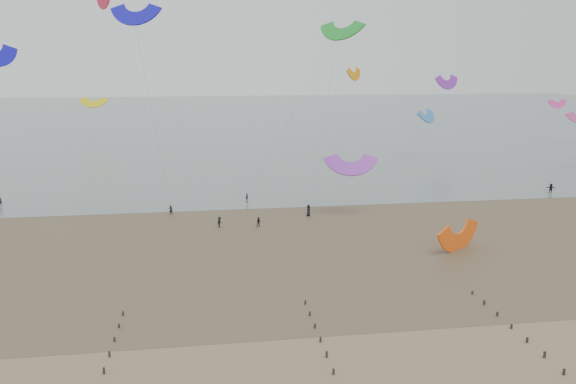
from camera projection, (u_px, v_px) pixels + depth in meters
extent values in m
plane|color=brown|center=(282.00, 370.00, 44.93)|extent=(500.00, 500.00, 0.00)
plane|color=#475654|center=(221.00, 118.00, 237.62)|extent=(500.00, 500.00, 0.00)
plane|color=#473A28|center=(249.00, 237.00, 78.65)|extent=(500.00, 500.00, 0.00)
ellipsoid|color=slate|center=(100.00, 279.00, 63.66)|extent=(23.60, 14.36, 0.01)
ellipsoid|color=slate|center=(329.00, 227.00, 83.18)|extent=(33.64, 18.32, 0.01)
ellipsoid|color=slate|center=(567.00, 234.00, 79.99)|extent=(19.65, 13.67, 0.01)
cube|color=black|center=(104.00, 371.00, 44.38)|extent=(0.16, 0.16, 0.57)
cube|color=black|center=(110.00, 355.00, 46.92)|extent=(0.16, 0.16, 0.54)
cube|color=black|center=(114.00, 340.00, 49.46)|extent=(0.16, 0.16, 0.51)
cube|color=black|center=(119.00, 326.00, 52.00)|extent=(0.16, 0.16, 0.48)
cube|color=black|center=(123.00, 314.00, 54.54)|extent=(0.16, 0.16, 0.45)
cube|color=black|center=(334.00, 372.00, 44.31)|extent=(0.16, 0.16, 0.59)
cube|color=black|center=(327.00, 355.00, 46.84)|extent=(0.16, 0.16, 0.57)
cube|color=black|center=(321.00, 340.00, 49.38)|extent=(0.16, 0.16, 0.54)
cube|color=black|center=(315.00, 326.00, 51.92)|extent=(0.16, 0.16, 0.51)
cube|color=black|center=(310.00, 314.00, 54.46)|extent=(0.16, 0.16, 0.48)
cube|color=black|center=(305.00, 303.00, 57.00)|extent=(0.16, 0.16, 0.45)
cube|color=black|center=(564.00, 372.00, 44.23)|extent=(0.16, 0.16, 0.62)
cube|color=black|center=(545.00, 355.00, 46.77)|extent=(0.16, 0.16, 0.59)
cube|color=black|center=(527.00, 340.00, 49.31)|extent=(0.16, 0.16, 0.57)
cube|color=black|center=(511.00, 327.00, 51.84)|extent=(0.16, 0.16, 0.54)
cube|color=black|center=(497.00, 314.00, 54.38)|extent=(0.16, 0.16, 0.51)
cube|color=black|center=(484.00, 303.00, 56.92)|extent=(0.16, 0.16, 0.48)
cube|color=black|center=(472.00, 293.00, 59.46)|extent=(0.16, 0.16, 0.45)
imported|color=black|center=(171.00, 210.00, 89.91)|extent=(0.62, 0.46, 1.57)
imported|color=black|center=(247.00, 198.00, 97.61)|extent=(0.50, 0.97, 1.59)
imported|color=black|center=(220.00, 222.00, 83.04)|extent=(1.11, 1.21, 1.63)
imported|color=black|center=(259.00, 222.00, 83.24)|extent=(0.77, 0.62, 1.51)
imported|color=black|center=(551.00, 188.00, 104.32)|extent=(1.77, 1.14, 1.83)
imported|color=black|center=(0.00, 201.00, 95.14)|extent=(0.66, 0.45, 1.77)
imported|color=black|center=(308.00, 210.00, 89.03)|extent=(0.74, 1.00, 1.87)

